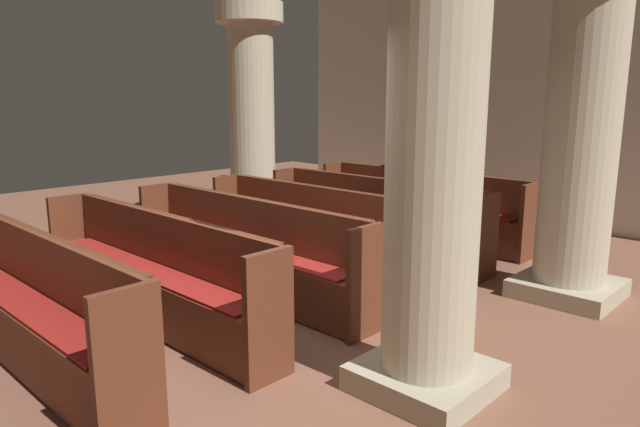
{
  "coord_description": "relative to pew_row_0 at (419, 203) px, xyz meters",
  "views": [
    {
      "loc": [
        3.68,
        -3.07,
        2.06
      ],
      "look_at": [
        -0.69,
        1.52,
        0.75
      ],
      "focal_mm": 31.96,
      "sensor_mm": 36.0,
      "label": 1
    }
  ],
  "objects": [
    {
      "name": "ground_plane",
      "position": [
        0.89,
        -3.82,
        -0.53
      ],
      "size": [
        19.2,
        19.2,
        0.0
      ],
      "primitive_type": "plane",
      "color": "brown"
    },
    {
      "name": "back_wall",
      "position": [
        0.89,
        2.26,
        1.72
      ],
      "size": [
        10.0,
        0.16,
        4.5
      ],
      "primitive_type": "cube",
      "color": "silver",
      "rests_on": "ground"
    },
    {
      "name": "pew_row_0",
      "position": [
        0.0,
        0.0,
        0.0
      ],
      "size": [
        3.37,
        0.47,
        1.0
      ],
      "color": "brown",
      "rests_on": "ground"
    },
    {
      "name": "pew_row_1",
      "position": [
        0.0,
        -1.08,
        0.0
      ],
      "size": [
        3.37,
        0.46,
        1.0
      ],
      "color": "brown",
      "rests_on": "ground"
    },
    {
      "name": "pew_row_2",
      "position": [
        0.0,
        -2.17,
        0.0
      ],
      "size": [
        3.37,
        0.47,
        1.0
      ],
      "color": "brown",
      "rests_on": "ground"
    },
    {
      "name": "pew_row_3",
      "position": [
        0.0,
        -3.25,
        0.0
      ],
      "size": [
        3.37,
        0.46,
        1.0
      ],
      "color": "brown",
      "rests_on": "ground"
    },
    {
      "name": "pew_row_4",
      "position": [
        0.0,
        -4.34,
        0.0
      ],
      "size": [
        3.37,
        0.46,
        1.0
      ],
      "color": "brown",
      "rests_on": "ground"
    },
    {
      "name": "pew_row_5",
      "position": [
        0.0,
        -5.42,
        0.0
      ],
      "size": [
        3.37,
        0.47,
        1.0
      ],
      "color": "brown",
      "rests_on": "ground"
    },
    {
      "name": "pillar_aisle_side",
      "position": [
        2.53,
        -0.99,
        1.27
      ],
      "size": [
        1.04,
        1.04,
        3.46
      ],
      "color": "tan",
      "rests_on": "ground"
    },
    {
      "name": "pillar_far_side",
      "position": [
        -2.48,
        -1.04,
        1.27
      ],
      "size": [
        1.04,
        1.04,
        3.46
      ],
      "color": "tan",
      "rests_on": "ground"
    },
    {
      "name": "pillar_aisle_rear",
      "position": [
        2.53,
        -3.66,
        1.27
      ],
      "size": [
        0.94,
        0.94,
        3.46
      ],
      "color": "tan",
      "rests_on": "ground"
    },
    {
      "name": "lectern",
      "position": [
        0.19,
        1.06,
        -0.08
      ],
      "size": [
        0.48,
        0.45,
        1.08
      ],
      "color": "#492215",
      "rests_on": "ground"
    },
    {
      "name": "hymn_book",
      "position": [
        -0.7,
        0.19,
        0.48
      ],
      "size": [
        0.15,
        0.21,
        0.03
      ],
      "primitive_type": "cube",
      "color": "black",
      "rests_on": "pew_row_0"
    }
  ]
}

